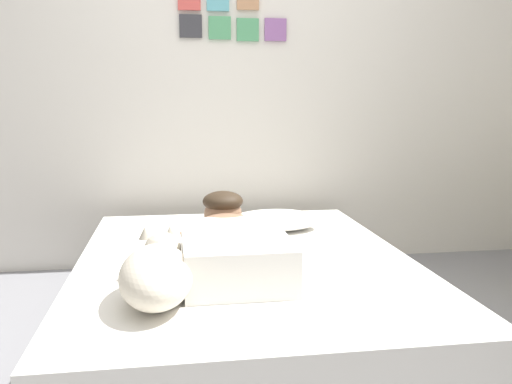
% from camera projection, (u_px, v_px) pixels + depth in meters
% --- Properties ---
extents(ground_plane, '(12.91, 12.91, 0.00)m').
position_uv_depth(ground_plane, '(277.00, 368.00, 2.25)').
color(ground_plane, gray).
extents(back_wall, '(4.46, 0.12, 2.50)m').
position_uv_depth(back_wall, '(233.00, 77.00, 3.58)').
color(back_wall, silver).
rests_on(back_wall, ground).
extents(bed, '(1.55, 2.06, 0.38)m').
position_uv_depth(bed, '(245.00, 297.00, 2.54)').
color(bed, '#4C4742').
rests_on(bed, ground).
extents(pillow, '(0.52, 0.32, 0.11)m').
position_uv_depth(pillow, '(274.00, 220.00, 3.02)').
color(pillow, white).
rests_on(pillow, bed).
extents(person_lying, '(0.43, 0.92, 0.27)m').
position_uv_depth(person_lying, '(231.00, 242.00, 2.36)').
color(person_lying, white).
rests_on(person_lying, bed).
extents(dog, '(0.26, 0.57, 0.21)m').
position_uv_depth(dog, '(157.00, 272.00, 1.95)').
color(dog, beige).
rests_on(dog, bed).
extents(coffee_cup, '(0.12, 0.09, 0.07)m').
position_uv_depth(coffee_cup, '(260.00, 232.00, 2.83)').
color(coffee_cup, white).
rests_on(coffee_cup, bed).
extents(cell_phone, '(0.07, 0.14, 0.01)m').
position_uv_depth(cell_phone, '(235.00, 254.00, 2.54)').
color(cell_phone, black).
rests_on(cell_phone, bed).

